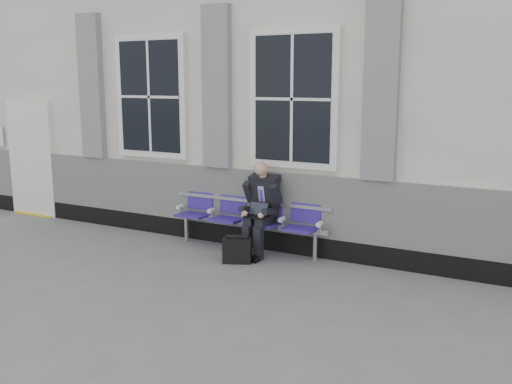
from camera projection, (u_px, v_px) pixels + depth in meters
The scene contains 5 objects.
ground at pixel (220, 279), 7.31m from camera, with size 70.00×70.00×0.00m, color slate.
station_building at pixel (322, 97), 9.91m from camera, with size 14.40×4.40×4.49m.
bench at pixel (248, 214), 8.50m from camera, with size 2.60×0.47×0.91m.
businessman at pixel (261, 205), 8.22m from camera, with size 0.53×0.72×1.36m.
briefcase at pixel (237, 250), 7.93m from camera, with size 0.43×0.31×0.40m.
Camera 1 is at (3.68, -5.93, 2.50)m, focal length 40.00 mm.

